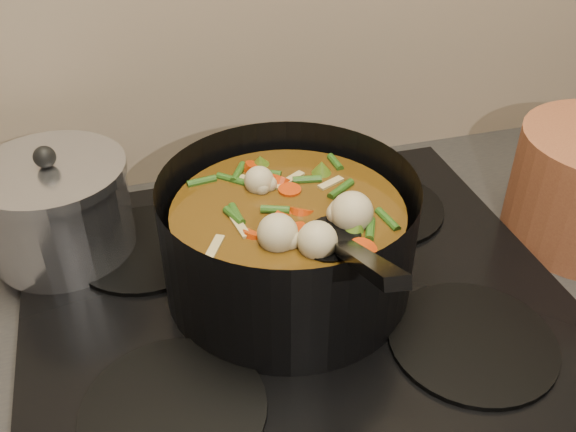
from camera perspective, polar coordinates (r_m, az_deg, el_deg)
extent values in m
cube|color=black|center=(0.79, 0.58, -9.17)|extent=(2.64, 0.64, 0.05)
cube|color=black|center=(0.77, 0.59, -7.32)|extent=(0.62, 0.54, 0.02)
cylinder|color=black|center=(0.65, -10.12, -16.58)|extent=(0.18, 0.18, 0.01)
cylinder|color=black|center=(0.73, 16.06, -10.61)|extent=(0.18, 0.18, 0.01)
cylinder|color=black|center=(0.84, -12.55, -2.74)|extent=(0.18, 0.18, 0.01)
cylinder|color=black|center=(0.90, 8.02, 0.76)|extent=(0.18, 0.18, 0.01)
cylinder|color=black|center=(0.73, 0.00, -1.79)|extent=(0.36, 0.36, 0.14)
cylinder|color=black|center=(0.77, 0.00, -5.73)|extent=(0.28, 0.28, 0.01)
cylinder|color=#4E300D|center=(0.73, 0.00, -2.53)|extent=(0.26, 0.26, 0.10)
cylinder|color=red|center=(0.71, 2.94, 0.90)|extent=(0.03, 0.03, 0.03)
cylinder|color=red|center=(0.76, 1.13, 3.31)|extent=(0.04, 0.04, 0.03)
cylinder|color=red|center=(0.76, -5.55, 3.23)|extent=(0.04, 0.04, 0.03)
cylinder|color=red|center=(0.69, -4.15, -0.45)|extent=(0.03, 0.03, 0.03)
cylinder|color=red|center=(0.64, -1.18, -3.85)|extent=(0.04, 0.03, 0.03)
cylinder|color=red|center=(0.69, 2.52, -0.72)|extent=(0.04, 0.04, 0.03)
cylinder|color=red|center=(0.73, 4.92, 1.63)|extent=(0.03, 0.04, 0.03)
cylinder|color=red|center=(0.79, 0.68, 4.53)|extent=(0.03, 0.03, 0.03)
cylinder|color=red|center=(0.73, -3.45, 1.77)|extent=(0.04, 0.04, 0.03)
sphere|color=#C4B38A|center=(0.71, 4.63, 2.02)|extent=(0.04, 0.04, 0.04)
sphere|color=#C4B38A|center=(0.74, -2.83, 3.36)|extent=(0.04, 0.04, 0.04)
sphere|color=#C4B38A|center=(0.66, -2.73, -1.26)|extent=(0.04, 0.04, 0.04)
sphere|color=#C4B38A|center=(0.69, 4.90, 0.76)|extent=(0.04, 0.04, 0.04)
cone|color=#4F751D|center=(0.64, 3.18, -2.82)|extent=(0.04, 0.04, 0.03)
cone|color=#4F751D|center=(0.74, 5.58, 2.69)|extent=(0.04, 0.04, 0.03)
cone|color=#4F751D|center=(0.76, -3.29, 3.91)|extent=(0.04, 0.04, 0.03)
cone|color=#4F751D|center=(0.67, -5.76, -1.40)|extent=(0.04, 0.04, 0.03)
cone|color=#4F751D|center=(0.65, 4.50, -2.28)|extent=(0.04, 0.04, 0.03)
cylinder|color=#2E5A1A|center=(0.73, 1.44, 2.56)|extent=(0.01, 0.04, 0.01)
cylinder|color=#2E5A1A|center=(0.78, -2.94, 4.57)|extent=(0.04, 0.03, 0.01)
cylinder|color=#2E5A1A|center=(0.73, -6.05, 1.85)|extent=(0.04, 0.02, 0.01)
cylinder|color=#2E5A1A|center=(0.68, -4.45, -0.79)|extent=(0.02, 0.04, 0.01)
cylinder|color=#2E5A1A|center=(0.67, -0.61, -1.33)|extent=(0.03, 0.04, 0.01)
cylinder|color=#2E5A1A|center=(0.64, 5.57, -3.08)|extent=(0.04, 0.02, 0.01)
cylinder|color=#2E5A1A|center=(0.70, 6.52, 0.68)|extent=(0.04, 0.03, 0.01)
cylinder|color=#2E5A1A|center=(0.74, 3.25, 2.80)|extent=(0.01, 0.04, 0.01)
cylinder|color=#2E5A1A|center=(0.74, -0.36, 2.72)|extent=(0.04, 0.03, 0.01)
cylinder|color=#2E5A1A|center=(0.75, -6.15, 3.24)|extent=(0.04, 0.02, 0.01)
cylinder|color=#2E5A1A|center=(0.69, -6.46, -0.13)|extent=(0.02, 0.04, 0.01)
cylinder|color=#2E5A1A|center=(0.66, -2.46, -1.96)|extent=(0.03, 0.04, 0.01)
cylinder|color=#2E5A1A|center=(0.67, 1.38, -1.20)|extent=(0.04, 0.02, 0.01)
cube|color=tan|center=(0.68, -5.50, -0.55)|extent=(0.04, 0.01, 0.00)
cube|color=tan|center=(0.65, 2.71, -2.47)|extent=(0.02, 0.04, 0.00)
cube|color=tan|center=(0.73, 4.86, 2.29)|extent=(0.04, 0.03, 0.00)
cube|color=tan|center=(0.75, -2.88, 3.38)|extent=(0.04, 0.04, 0.00)
cube|color=tan|center=(0.67, -4.95, -1.25)|extent=(0.03, 0.04, 0.00)
ellipsoid|color=black|center=(0.66, 3.90, -2.11)|extent=(0.09, 0.10, 0.01)
cube|color=black|center=(0.56, 6.92, -4.08)|extent=(0.04, 0.17, 0.10)
cylinder|color=silver|center=(0.84, -19.68, 0.20)|extent=(0.17, 0.17, 0.11)
cylinder|color=silver|center=(0.81, -20.54, 3.74)|extent=(0.18, 0.18, 0.01)
sphere|color=black|center=(0.80, -20.83, 4.93)|extent=(0.03, 0.03, 0.03)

